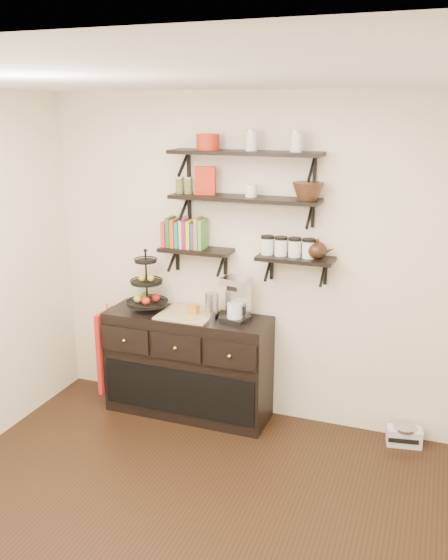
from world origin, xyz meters
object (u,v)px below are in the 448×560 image
(sideboard, at_px, (188,364))
(coffee_maker, at_px, (237,300))
(fruit_stand, at_px, (147,290))
(radio, at_px, (404,436))

(sideboard, distance_m, coffee_maker, 0.76)
(fruit_stand, distance_m, radio, 2.39)
(coffee_maker, height_order, radio, coffee_maker)
(sideboard, height_order, radio, sideboard)
(sideboard, relative_size, coffee_maker, 3.80)
(coffee_maker, xyz_separation_m, radio, (1.38, 0.08, -1.00))
(sideboard, bearing_deg, radio, 3.22)
(fruit_stand, distance_m, coffee_maker, 0.80)
(coffee_maker, bearing_deg, fruit_stand, -165.04)
(sideboard, bearing_deg, fruit_stand, 179.42)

